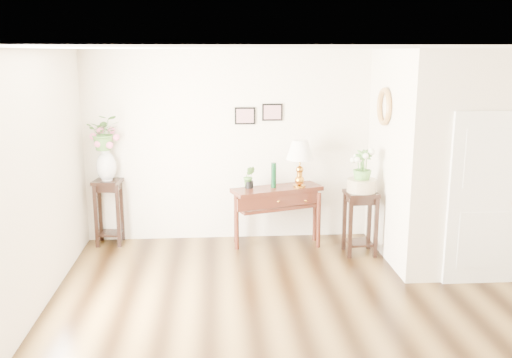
{
  "coord_description": "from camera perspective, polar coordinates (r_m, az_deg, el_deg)",
  "views": [
    {
      "loc": [
        -1.09,
        -5.56,
        2.77
      ],
      "look_at": [
        -0.59,
        1.3,
        1.23
      ],
      "focal_mm": 40.0,
      "sensor_mm": 36.0,
      "label": 1
    }
  ],
  "objects": [
    {
      "name": "art_print_left",
      "position": [
        8.35,
        -1.11,
        6.33
      ],
      "size": [
        0.3,
        0.02,
        0.25
      ],
      "primitive_type": "cube",
      "color": "black",
      "rests_on": "wall_back"
    },
    {
      "name": "narcissus",
      "position": [
        7.87,
        10.58,
        1.21
      ],
      "size": [
        0.33,
        0.33,
        0.46
      ],
      "primitive_type": "imported",
      "rotation": [
        0.0,
        0.0,
        -0.37
      ],
      "color": "#4A8236",
      "rests_on": "ceramic_bowl"
    },
    {
      "name": "ceiling",
      "position": [
        5.66,
        7.12,
        12.88
      ],
      "size": [
        6.0,
        5.5,
        0.02
      ],
      "primitive_type": "cube",
      "color": "white",
      "rests_on": "ground"
    },
    {
      "name": "plant_stand_a",
      "position": [
        8.59,
        -14.48,
        -3.23
      ],
      "size": [
        0.43,
        0.43,
        0.96
      ],
      "primitive_type": "cube",
      "rotation": [
        0.0,
        0.0,
        -0.16
      ],
      "color": "black",
      "rests_on": "floor"
    },
    {
      "name": "wall_left",
      "position": [
        6.03,
        -22.5,
        -1.44
      ],
      "size": [
        0.02,
        5.5,
        2.8
      ],
      "primitive_type": "cube",
      "color": "white",
      "rests_on": "ground"
    },
    {
      "name": "wall_back",
      "position": [
        8.49,
        3.29,
        3.35
      ],
      "size": [
        6.0,
        0.02,
        2.8
      ],
      "primitive_type": "cube",
      "color": "white",
      "rests_on": "ground"
    },
    {
      "name": "potted_plant",
      "position": [
        8.11,
        -0.7,
        0.14
      ],
      "size": [
        0.18,
        0.15,
        0.3
      ],
      "primitive_type": "imported",
      "rotation": [
        0.0,
        0.0,
        -0.12
      ],
      "color": "#4A8236",
      "rests_on": "console_table"
    },
    {
      "name": "porcelain_vase",
      "position": [
        8.43,
        -14.74,
        1.39
      ],
      "size": [
        0.37,
        0.37,
        0.49
      ],
      "primitive_type": null,
      "rotation": [
        0.0,
        0.0,
        -0.36
      ],
      "color": "silver",
      "rests_on": "plant_stand_a"
    },
    {
      "name": "door",
      "position": [
        7.29,
        21.93,
        -1.91
      ],
      "size": [
        0.9,
        0.05,
        2.1
      ],
      "primitive_type": "cube",
      "color": "white",
      "rests_on": "floor"
    },
    {
      "name": "wall_front",
      "position": [
        3.31,
        15.85,
        -12.31
      ],
      "size": [
        6.0,
        0.02,
        2.8
      ],
      "primitive_type": "cube",
      "color": "white",
      "rests_on": "ground"
    },
    {
      "name": "wall_ornament",
      "position": [
        7.82,
        12.68,
        7.07
      ],
      "size": [
        0.07,
        0.51,
        0.51
      ],
      "primitive_type": "torus",
      "rotation": [
        0.0,
        1.57,
        0.0
      ],
      "color": "#AB7A45",
      "rests_on": "partition"
    },
    {
      "name": "lily_arrangement",
      "position": [
        8.36,
        -14.91,
        4.28
      ],
      "size": [
        0.48,
        0.43,
        0.51
      ],
      "primitive_type": "imported",
      "rotation": [
        0.0,
        0.0,
        0.07
      ],
      "color": "#4A8236",
      "rests_on": "porcelain_vase"
    },
    {
      "name": "partition",
      "position": [
        8.11,
        19.09,
        2.24
      ],
      "size": [
        1.8,
        1.95,
        2.8
      ],
      "primitive_type": "cube",
      "color": "white",
      "rests_on": "floor"
    },
    {
      "name": "art_print_right",
      "position": [
        8.37,
        1.64,
        6.69
      ],
      "size": [
        0.3,
        0.02,
        0.25
      ],
      "primitive_type": "cube",
      "color": "black",
      "rests_on": "wall_back"
    },
    {
      "name": "plant_stand_b",
      "position": [
        8.06,
        10.36,
        -4.32
      ],
      "size": [
        0.45,
        0.45,
        0.89
      ],
      "primitive_type": "cube",
      "rotation": [
        0.0,
        0.0,
        0.07
      ],
      "color": "black",
      "rests_on": "floor"
    },
    {
      "name": "floor",
      "position": [
        6.3,
        6.41,
        -13.49
      ],
      "size": [
        6.0,
        5.5,
        0.02
      ],
      "primitive_type": "cube",
      "color": "brown",
      "rests_on": "ground"
    },
    {
      "name": "ceramic_bowl",
      "position": [
        7.93,
        10.5,
        -0.7
      ],
      "size": [
        0.47,
        0.47,
        0.18
      ],
      "primitive_type": "cylinder",
      "rotation": [
        0.0,
        0.0,
        -0.19
      ],
      "color": "beige",
      "rests_on": "plant_stand_b"
    },
    {
      "name": "console_table",
      "position": [
        8.28,
        2.09,
        -3.74
      ],
      "size": [
        1.36,
        0.83,
        0.86
      ],
      "primitive_type": "cube",
      "rotation": [
        0.0,
        0.0,
        0.33
      ],
      "color": "#371910",
      "rests_on": "floor"
    },
    {
      "name": "green_vase",
      "position": [
        8.13,
        1.78,
        0.32
      ],
      "size": [
        0.08,
        0.08,
        0.36
      ],
      "primitive_type": "cylinder",
      "rotation": [
        0.0,
        0.0,
        0.15
      ],
      "color": "black",
      "rests_on": "console_table"
    },
    {
      "name": "table_lamp",
      "position": [
        8.14,
        4.4,
        1.59
      ],
      "size": [
        0.43,
        0.43,
        0.69
      ],
      "primitive_type": "cube",
      "rotation": [
        0.0,
        0.0,
        -0.1
      ],
      "color": "#B6751F",
      "rests_on": "console_table"
    }
  ]
}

